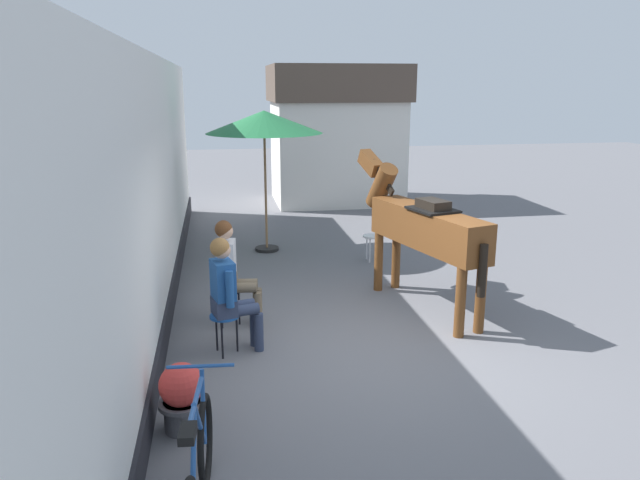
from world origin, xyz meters
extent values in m
plane|color=slate|center=(0.00, 3.00, 0.00)|extent=(40.00, 40.00, 0.00)
cube|color=white|center=(-2.55, 1.50, 1.70)|extent=(0.30, 14.00, 3.40)
cube|color=black|center=(-2.53, 1.50, 0.18)|extent=(0.34, 14.00, 0.36)
cube|color=silver|center=(1.40, 9.23, 1.30)|extent=(3.20, 2.40, 2.60)
cube|color=brown|center=(1.40, 9.23, 3.05)|extent=(3.40, 2.60, 0.90)
cylinder|color=#194C99|center=(-1.68, 0.19, 0.46)|extent=(0.34, 0.34, 0.03)
cylinder|color=black|center=(-1.55, 0.23, 0.22)|extent=(0.02, 0.02, 0.45)
cylinder|color=black|center=(-1.78, 0.29, 0.22)|extent=(0.02, 0.02, 0.45)
cylinder|color=black|center=(-1.72, 0.06, 0.22)|extent=(0.02, 0.02, 0.45)
cube|color=#2D3851|center=(-1.68, 0.19, 0.58)|extent=(0.31, 0.37, 0.20)
cube|color=#1E4C8C|center=(-1.68, 0.19, 0.90)|extent=(0.30, 0.38, 0.44)
sphere|color=tan|center=(-1.68, 0.19, 1.25)|extent=(0.20, 0.20, 0.20)
sphere|color=olive|center=(-1.70, 0.19, 1.28)|extent=(0.22, 0.22, 0.22)
cylinder|color=#2D3851|center=(-1.52, 0.32, 0.53)|extent=(0.40, 0.22, 0.13)
cylinder|color=#2D3851|center=(-1.33, 0.36, 0.23)|extent=(0.11, 0.11, 0.46)
cylinder|color=#2D3851|center=(-1.48, 0.16, 0.53)|extent=(0.40, 0.22, 0.13)
cylinder|color=#2D3851|center=(-1.29, 0.21, 0.23)|extent=(0.11, 0.11, 0.46)
cylinder|color=#1E4C8C|center=(-1.71, 0.39, 0.85)|extent=(0.09, 0.09, 0.42)
cylinder|color=#1E4C8C|center=(-1.61, 0.00, 0.85)|extent=(0.09, 0.09, 0.42)
cylinder|color=black|center=(-1.63, 1.07, 0.46)|extent=(0.34, 0.34, 0.03)
cylinder|color=black|center=(-1.49, 1.05, 0.22)|extent=(0.02, 0.02, 0.45)
cylinder|color=black|center=(-1.68, 1.20, 0.22)|extent=(0.02, 0.02, 0.45)
cylinder|color=black|center=(-1.71, 0.96, 0.22)|extent=(0.02, 0.02, 0.45)
cube|color=brown|center=(-1.63, 1.07, 0.58)|extent=(0.28, 0.35, 0.20)
cube|color=silver|center=(-1.63, 1.07, 0.90)|extent=(0.26, 0.36, 0.44)
sphere|color=tan|center=(-1.63, 1.07, 1.25)|extent=(0.20, 0.20, 0.20)
sphere|color=#593319|center=(-1.65, 1.07, 1.28)|extent=(0.22, 0.22, 0.22)
cylinder|color=brown|center=(-1.43, 1.12, 0.53)|extent=(0.39, 0.18, 0.13)
cylinder|color=brown|center=(-1.24, 1.10, 0.23)|extent=(0.11, 0.11, 0.46)
cylinder|color=brown|center=(-1.45, 0.96, 0.53)|extent=(0.39, 0.18, 0.13)
cylinder|color=brown|center=(-1.26, 0.94, 0.23)|extent=(0.11, 0.11, 0.46)
cylinder|color=silver|center=(-1.58, 1.26, 0.85)|extent=(0.09, 0.09, 0.42)
cylinder|color=silver|center=(-1.63, 0.87, 0.85)|extent=(0.09, 0.09, 0.42)
cube|color=brown|center=(1.06, 1.16, 1.16)|extent=(1.02, 2.24, 0.52)
cylinder|color=brown|center=(0.64, 2.06, 0.45)|extent=(0.13, 0.13, 0.90)
cylinder|color=brown|center=(0.94, 2.15, 0.45)|extent=(0.13, 0.13, 0.90)
cylinder|color=brown|center=(1.17, 0.20, 0.45)|extent=(0.13, 0.13, 0.90)
cylinder|color=brown|center=(1.47, 0.28, 0.45)|extent=(0.13, 0.13, 0.90)
cylinder|color=brown|center=(0.73, 2.32, 1.55)|extent=(0.44, 0.68, 0.73)
cube|color=brown|center=(0.64, 2.65, 1.86)|extent=(0.32, 0.56, 0.40)
cube|color=black|center=(0.74, 2.30, 1.69)|extent=(0.21, 0.62, 0.48)
cylinder|color=black|center=(1.37, 0.07, 0.89)|extent=(0.12, 0.12, 0.65)
cube|color=black|center=(1.09, 1.07, 1.44)|extent=(0.65, 0.71, 0.03)
cube|color=black|center=(1.09, 1.07, 1.51)|extent=(0.39, 0.50, 0.12)
cylinder|color=#4C4C51|center=(-2.09, -1.35, 0.14)|extent=(0.34, 0.34, 0.28)
cylinder|color=#4C4C51|center=(-2.09, -1.35, 0.26)|extent=(0.43, 0.43, 0.04)
sphere|color=red|center=(-2.09, -1.35, 0.44)|extent=(0.40, 0.40, 0.40)
torus|color=black|center=(-1.87, -2.12, 0.36)|extent=(0.11, 0.71, 0.71)
cylinder|color=#235199|center=(-1.90, -2.41, 0.67)|extent=(0.08, 0.50, 0.60)
cylinder|color=#235199|center=(-1.93, -2.80, 0.64)|extent=(0.06, 0.36, 0.55)
cylinder|color=#235199|center=(-1.91, -2.57, 0.93)|extent=(0.10, 0.80, 0.09)
cylinder|color=#235199|center=(-1.88, -2.14, 0.66)|extent=(0.04, 0.09, 0.60)
cylinder|color=#235199|center=(-1.88, -2.17, 1.01)|extent=(0.50, 0.07, 0.03)
cube|color=black|center=(-1.94, -2.97, 0.95)|extent=(0.12, 0.21, 0.06)
cylinder|color=black|center=(-0.83, 4.60, 0.03)|extent=(0.44, 0.44, 0.06)
cylinder|color=olive|center=(-0.83, 4.60, 1.10)|extent=(0.04, 0.04, 2.20)
cone|color=#1E6638|center=(-0.83, 4.60, 2.38)|extent=(2.10, 2.10, 0.40)
cylinder|color=white|center=(0.94, 3.60, 0.45)|extent=(0.32, 0.32, 0.03)
cylinder|color=silver|center=(1.07, 3.60, 0.22)|extent=(0.02, 0.02, 0.43)
cylinder|color=silver|center=(0.87, 3.71, 0.22)|extent=(0.02, 0.02, 0.43)
cylinder|color=silver|center=(0.87, 3.49, 0.22)|extent=(0.02, 0.02, 0.43)
camera|label=1|loc=(-1.69, -6.37, 3.04)|focal=33.95mm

